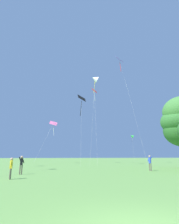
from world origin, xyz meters
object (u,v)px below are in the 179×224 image
Objects in this scene: kite_black_large at (81,102)px; kite_white_distant at (95,79)px; kite_pink_low at (53,126)px; kite_green_small at (132,136)px; person_far_back at (21,163)px; person_in_blue_jacket at (11,166)px; kite_purple_streamer at (120,63)px; kite_red_high at (94,94)px; person_child_small at (150,162)px.

kite_white_distant is (0.91, -9.22, 2.50)m from kite_black_large.
kite_green_small is (21.63, 1.25, -1.85)m from kite_pink_low.
kite_pink_low is at bearing -176.70° from kite_green_small.
kite_green_small is at bearing 47.00° from person_far_back.
kite_black_large is 33.06m from person_in_blue_jacket.
kite_green_small is at bearing 52.66° from kite_purple_streamer.
kite_red_high is at bearing -155.16° from kite_green_small.
kite_pink_low is 6.11× the size of person_far_back.
kite_green_small is 41.10m from person_in_blue_jacket.
kite_red_high reaches higher than kite_green_small.
kite_white_distant is 10.81× the size of person_far_back.
person_child_small is at bearing -113.48° from kite_green_small.
kite_black_large is 10.09× the size of person_far_back.
kite_pink_low is at bearing 123.69° from kite_white_distant.
person_far_back is at bearing -177.02° from person_child_small.
kite_pink_low is 27.73m from person_far_back.
kite_red_high is 10.40× the size of person_child_small.
person_far_back is at bearing -113.68° from kite_black_large.
kite_purple_streamer reaches higher than kite_black_large.
kite_black_large is at bearing 95.65° from kite_white_distant.
kite_green_small is (15.03, 3.29, -7.68)m from kite_black_large.
person_in_blue_jacket is at bearing -130.57° from kite_purple_streamer.
kite_purple_streamer is at bearing 73.86° from person_child_small.
kite_purple_streamer reaches higher than kite_green_small.
kite_pink_low is at bearing 162.76° from kite_black_large.
kite_pink_low is at bearing 111.38° from person_child_small.
kite_red_high is 16.46m from kite_green_small.
kite_black_large is 0.65× the size of kite_purple_streamer.
kite_pink_low is 5.89× the size of person_child_small.
kite_purple_streamer is (6.02, -2.52, 7.82)m from kite_red_high.
person_far_back is at bearing -98.70° from kite_pink_low.
kite_purple_streamer is 20.04m from kite_green_small.
kite_red_high is 32.90m from person_in_blue_jacket.
person_far_back is at bearing -121.48° from kite_red_high.
kite_red_high is 7.11m from kite_white_distant.
kite_red_high is 26.14m from person_child_small.
kite_black_large is at bearing -167.64° from kite_green_small.
kite_pink_low is 1.34× the size of kite_green_small.
kite_black_large reaches higher than kite_green_small.
person_child_small is 15.02m from person_in_blue_jacket.
kite_purple_streamer is 3.42× the size of kite_green_small.
kite_purple_streamer reaches higher than person_child_small.
kite_purple_streamer is at bearing 44.87° from person_far_back.
kite_green_small is 4.97× the size of person_in_blue_jacket.
kite_white_distant is (7.51, -11.27, 8.33)m from kite_pink_low.
kite_pink_low is 28.54m from person_child_small.
kite_black_large is (-2.75, 2.39, -1.68)m from kite_red_high.
kite_red_high is 2.37× the size of kite_green_small.
kite_purple_streamer is 15.04× the size of person_child_small.
kite_pink_low is 0.56× the size of kite_white_distant.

